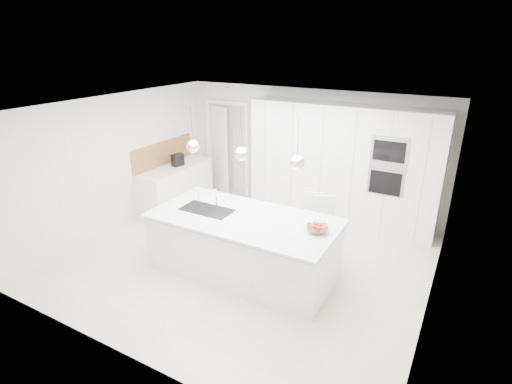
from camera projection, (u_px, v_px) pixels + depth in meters
The scene contains 27 objects.
floor at pixel (247, 260), 6.58m from camera, with size 5.50×5.50×0.00m, color beige.
wall_back at pixel (308, 151), 8.16m from camera, with size 5.50×5.50×0.00m, color silver.
wall_left at pixel (118, 163), 7.37m from camera, with size 5.00×5.00×0.00m, color silver.
ceiling at pixel (246, 107), 5.67m from camera, with size 5.50×5.50×0.00m, color white.
tall_cabinets at pixel (341, 165), 7.58m from camera, with size 3.60×0.60×2.30m, color white.
oven_stack at pixel (387, 167), 6.85m from camera, with size 0.62×0.04×1.05m, color #A5A5A8, non-canonical shape.
doorway_frame at pixel (228, 150), 9.10m from camera, with size 1.11×0.08×2.13m, color white, non-canonical shape.
hallway_door at pixel (217, 150), 9.18m from camera, with size 0.82×0.04×2.00m, color white.
radiator at pixel (240, 159), 9.01m from camera, with size 0.32×0.04×1.40m, color white, non-canonical shape.
left_base_cabinets at pixel (176, 188), 8.51m from camera, with size 0.60×1.80×0.86m, color white.
left_worktop at pixel (175, 167), 8.34m from camera, with size 0.62×1.82×0.04m, color white.
oak_backsplash at pixel (163, 153), 8.38m from camera, with size 0.02×1.80×0.50m, color #9C6B3C.
island_base at pixel (243, 246), 6.13m from camera, with size 2.80×1.20×0.86m, color white.
island_worktop at pixel (244, 218), 6.01m from camera, with size 2.84×1.40×0.04m, color white.
island_sink at pixel (207, 214), 6.28m from camera, with size 0.84×0.44×0.18m, color #3F3F42, non-canonical shape.
island_tap at pixel (216, 197), 6.34m from camera, with size 0.02×0.02×0.30m, color white.
pendant_left at pixel (193, 146), 5.98m from camera, with size 0.20×0.20×0.20m, color white.
pendant_mid at pixel (241, 154), 5.60m from camera, with size 0.20×0.20×0.20m, color white.
pendant_right at pixel (297, 162), 5.21m from camera, with size 0.20×0.20×0.20m, color white.
fruit_bowl at pixel (317, 229), 5.53m from camera, with size 0.31×0.31×0.08m, color #9C6B3C.
espresso_machine at pixel (178, 160), 8.35m from camera, with size 0.15×0.24×0.26m, color black.
bar_stool_left at pixel (308, 226), 6.51m from camera, with size 0.36×0.50×1.09m, color white, non-canonical shape.
bar_stool_right at pixel (320, 230), 6.40m from camera, with size 0.36×0.49×1.08m, color white, non-canonical shape.
apple_a at pixel (317, 226), 5.57m from camera, with size 0.08×0.08×0.08m, color red.
apple_b at pixel (320, 227), 5.54m from camera, with size 0.08×0.08×0.08m, color red.
apple_c at pixel (315, 226), 5.57m from camera, with size 0.07×0.07×0.07m, color red.
banana_bunch at pixel (319, 224), 5.51m from camera, with size 0.22×0.22×0.03m, color yellow.
Camera 1 is at (2.91, -4.92, 3.43)m, focal length 28.00 mm.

